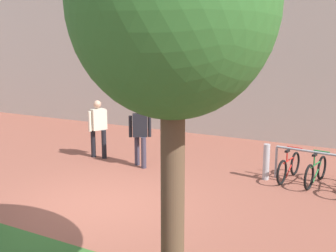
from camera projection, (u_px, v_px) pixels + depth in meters
The scene contains 6 objects.
ground_plane at pixel (98, 206), 8.44m from camera, with size 60.00×60.00×0.00m, color brown.
tree_sidewalk at pixel (173, 6), 4.35m from camera, with size 2.29×2.29×4.94m.
bike_rack_cluster at pixel (329, 173), 9.48m from camera, with size 2.63×1.83×0.83m.
bollard_steel at pixel (266, 162), 10.06m from camera, with size 0.16×0.16×0.90m, color #ADADB2.
person_suited_dark at pixel (140, 132), 11.07m from camera, with size 0.53×0.42×1.72m.
person_casual_tan at pixel (98, 125), 11.98m from camera, with size 0.51×0.57×1.72m.
Camera 1 is at (5.14, -6.28, 3.20)m, focal length 43.65 mm.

